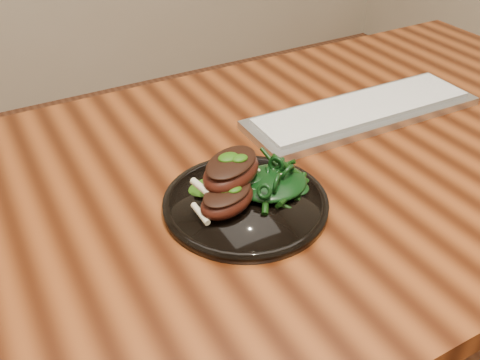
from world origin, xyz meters
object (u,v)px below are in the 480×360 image
greens_heap (272,179)px  lamb_chop_front (227,199)px  plate (246,203)px  desk (266,209)px  keyboard (363,111)px

greens_heap → lamb_chop_front: bearing=-171.1°
plate → lamb_chop_front: (-0.04, -0.01, 0.03)m
desk → greens_heap: size_ratio=14.67×
desk → lamb_chop_front: (-0.12, -0.08, 0.12)m
plate → keyboard: (0.33, 0.14, 0.00)m
lamb_chop_front → keyboard: lamb_chop_front is taller
greens_heap → plate: bearing=-174.8°
desk → keyboard: (0.25, 0.07, 0.09)m
desk → plate: size_ratio=6.57×
lamb_chop_front → greens_heap: size_ratio=0.98×
greens_heap → keyboard: bearing=24.7°
keyboard → greens_heap: bearing=-155.3°
desk → plate: plate is taller
keyboard → desk: bearing=-165.4°
lamb_chop_front → greens_heap: (0.08, 0.01, -0.00)m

